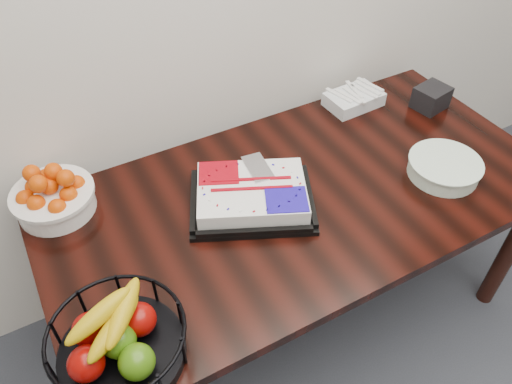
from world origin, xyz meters
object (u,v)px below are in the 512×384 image
tangerine_bowl (52,194)px  table (301,209)px  fruit_basket (118,341)px  plate_stack (444,168)px  napkin_box (431,98)px  cake_tray (252,195)px

tangerine_bowl → table: bearing=-23.0°
fruit_basket → plate_stack: fruit_basket is taller
table → plate_stack: plate_stack is taller
napkin_box → table: bearing=-166.5°
plate_stack → tangerine_bowl: bearing=158.7°
napkin_box → fruit_basket: bearing=-162.4°
table → cake_tray: bearing=168.5°
fruit_basket → tangerine_bowl: bearing=92.5°
fruit_basket → napkin_box: (1.49, 0.47, -0.03)m
cake_tray → plate_stack: size_ratio=1.96×
table → cake_tray: 0.23m
table → napkin_box: (0.75, 0.18, 0.13)m
tangerine_bowl → fruit_basket: (0.03, -0.62, 0.00)m
tangerine_bowl → plate_stack: 1.36m
napkin_box → cake_tray: bearing=-171.3°
fruit_basket → napkin_box: size_ratio=2.67×
tangerine_bowl → napkin_box: size_ratio=2.08×
napkin_box → plate_stack: bearing=-126.5°
tangerine_bowl → fruit_basket: bearing=-87.5°
table → plate_stack: (0.49, -0.17, 0.12)m
table → tangerine_bowl: size_ratio=6.61×
fruit_basket → napkin_box: fruit_basket is taller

